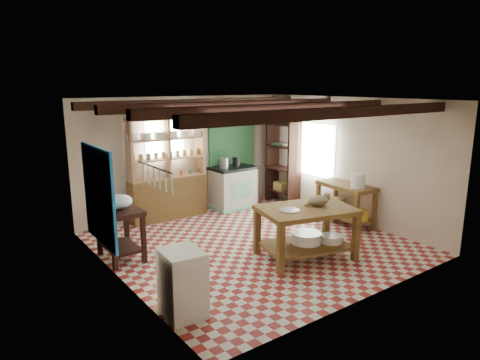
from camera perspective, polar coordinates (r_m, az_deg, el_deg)
floor at (r=7.91m, az=1.84°, el=-8.57°), size 5.00×5.00×0.02m
ceiling at (r=7.38m, az=1.99°, el=10.68°), size 5.00×5.00×0.02m
wall_back at (r=9.60m, az=-7.30°, el=3.26°), size 5.00×0.04×2.60m
wall_front at (r=5.83m, az=17.19°, el=-3.42°), size 5.00×0.04×2.60m
wall_left at (r=6.36m, az=-16.20°, el=-2.03°), size 0.04×5.00×2.60m
wall_right at (r=9.26m, az=14.24°, el=2.62°), size 0.04×5.00×2.60m
ceiling_beams at (r=7.38m, az=1.98°, el=9.75°), size 5.00×3.80×0.15m
blue_wall_patch at (r=7.24m, az=-18.33°, el=-2.02°), size 0.04×1.40×1.60m
green_wall_patch at (r=10.23m, az=-1.05°, el=3.66°), size 1.30×0.04×2.30m
window_back at (r=9.30m, az=-10.02°, el=5.35°), size 0.90×0.02×0.80m
window_right at (r=9.89m, az=9.76°, el=4.04°), size 0.02×1.30×1.20m
utensil_rail at (r=5.18m, az=-11.33°, el=0.40°), size 0.06×0.90×0.28m
pot_rack at (r=9.79m, az=0.35°, el=8.73°), size 0.86×0.12×0.36m
shelving_unit at (r=9.22m, az=-9.69°, el=1.52°), size 1.70×0.34×2.20m
tall_rack at (r=10.39m, az=5.75°, el=2.34°), size 0.40×0.86×2.00m
work_table at (r=7.28m, az=8.74°, el=-6.93°), size 1.72×1.35×0.86m
stove at (r=10.01m, az=-0.98°, el=-0.98°), size 1.03×0.72×0.98m
prep_table at (r=7.39m, az=-15.64°, el=-6.92°), size 0.61×0.87×0.88m
white_cabinet at (r=5.55m, az=-7.70°, el=-13.44°), size 0.52×0.61×0.86m
right_counter at (r=9.05m, az=13.85°, el=-3.21°), size 0.71×1.26×0.87m
cat at (r=7.30m, az=10.37°, el=-2.69°), size 0.40×0.31×0.17m
steel_tray at (r=6.94m, az=6.57°, el=-4.02°), size 0.41×0.41×0.02m
basin_large at (r=7.39m, az=8.85°, el=-7.58°), size 0.62×0.62×0.18m
basin_small at (r=7.48m, az=12.09°, el=-7.66°), size 0.44×0.44×0.13m
kettle_left at (r=9.73m, az=-2.17°, el=2.29°), size 0.21×0.21×0.24m
kettle_right at (r=9.94m, az=-0.54°, el=2.46°), size 0.18×0.18×0.21m
enamel_bowl at (r=7.23m, az=-15.90°, el=-2.79°), size 0.46×0.46×0.23m
white_bucket at (r=8.64m, az=15.44°, el=-0.11°), size 0.31×0.31×0.28m
wicker_basket at (r=9.28m, az=12.52°, el=-3.25°), size 0.39×0.32×0.25m
yellow_tub at (r=8.78m, az=15.88°, el=-4.51°), size 0.31×0.31×0.21m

